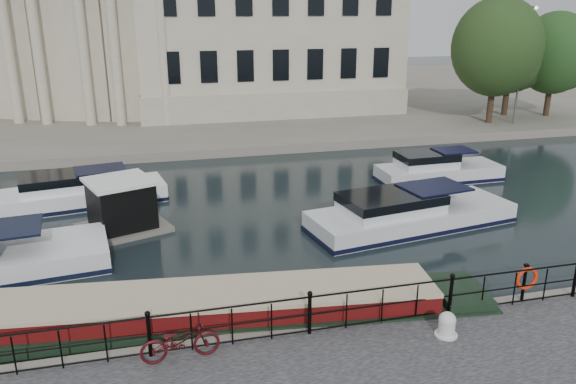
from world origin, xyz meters
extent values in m
plane|color=black|center=(0.00, 0.00, 0.00)|extent=(160.00, 160.00, 0.00)
cube|color=#6B665B|center=(0.00, 39.00, 0.28)|extent=(120.00, 42.00, 0.55)
cylinder|color=black|center=(-4.00, -2.25, 1.10)|extent=(0.10, 0.10, 1.10)
sphere|color=black|center=(-4.00, -2.25, 1.70)|extent=(0.14, 0.14, 0.14)
cylinder|color=black|center=(0.00, -2.25, 1.10)|extent=(0.10, 0.10, 1.10)
sphere|color=black|center=(0.00, -2.25, 1.70)|extent=(0.14, 0.14, 0.14)
cylinder|color=black|center=(4.00, -2.25, 1.10)|extent=(0.10, 0.10, 1.10)
sphere|color=black|center=(4.00, -2.25, 1.70)|extent=(0.14, 0.14, 0.14)
cylinder|color=black|center=(8.00, -2.25, 1.10)|extent=(0.10, 0.10, 1.10)
cylinder|color=black|center=(0.00, -2.25, 1.60)|extent=(24.00, 0.05, 0.05)
cylinder|color=black|center=(0.00, -2.25, 1.10)|extent=(24.00, 0.04, 0.04)
cylinder|color=black|center=(0.00, -2.25, 0.63)|extent=(24.00, 0.04, 0.04)
cube|color=#ADA38C|center=(6.00, 33.00, 7.55)|extent=(20.00, 14.00, 14.00)
cube|color=#9E937F|center=(6.00, 33.00, 1.55)|extent=(20.30, 14.30, 2.00)
cube|color=#ADA38C|center=(-3.33, 29.02, 6.05)|extent=(5.73, 4.06, 11.00)
cylinder|color=#ADA38C|center=(-2.28, 26.16, 5.45)|extent=(0.70, 0.70, 9.80)
cylinder|color=#ADA38C|center=(-5.49, 26.87, 5.45)|extent=(0.70, 0.70, 9.80)
cube|color=#ADA38C|center=(-8.29, 30.44, 6.05)|extent=(5.90, 4.56, 11.00)
cylinder|color=#ADA38C|center=(-7.59, 27.47, 5.45)|extent=(0.70, 0.70, 9.80)
cylinder|color=#ADA38C|center=(-10.69, 28.56, 5.45)|extent=(0.70, 0.70, 9.80)
cube|color=#ADA38C|center=(-13.04, 32.44, 6.05)|extent=(5.99, 4.99, 11.00)
cylinder|color=#ADA38C|center=(-12.70, 29.41, 5.45)|extent=(0.70, 0.70, 9.80)
cylinder|color=#59595B|center=(22.00, 20.50, 4.55)|extent=(0.16, 0.16, 8.00)
sphere|color=#FFF2CC|center=(22.00, 19.65, 8.50)|extent=(0.24, 0.24, 0.24)
imported|color=#3F0B10|center=(-3.30, -2.56, 1.05)|extent=(1.93, 0.77, 0.99)
cylinder|color=silver|center=(3.38, -3.20, 0.77)|extent=(0.42, 0.42, 0.44)
sphere|color=silver|center=(3.38, -3.20, 0.99)|extent=(0.44, 0.44, 0.44)
cylinder|color=silver|center=(3.38, -3.20, 0.57)|extent=(0.59, 0.59, 0.04)
cylinder|color=black|center=(6.41, -2.10, 1.11)|extent=(0.09, 0.09, 1.11)
cube|color=black|center=(6.41, -2.10, 1.66)|extent=(0.11, 0.11, 0.07)
torus|color=red|center=(6.41, -2.18, 1.29)|extent=(0.70, 0.11, 0.70)
cube|color=black|center=(-2.89, -0.57, 0.10)|extent=(17.16, 4.17, 1.02)
cube|color=#500B0B|center=(-2.89, -0.57, 0.75)|extent=(13.74, 3.45, 0.79)
cube|color=tan|center=(-2.89, -0.57, 1.15)|extent=(13.75, 3.52, 0.11)
cube|color=#6B665B|center=(-4.93, 7.71, 0.05)|extent=(4.02, 3.70, 0.27)
cube|color=black|center=(-4.93, 7.71, 1.10)|extent=(2.81, 2.81, 1.97)
cube|color=white|center=(-4.93, 7.71, 2.05)|extent=(3.09, 3.09, 0.13)
cube|color=silver|center=(6.53, 5.24, 0.20)|extent=(8.92, 4.14, 1.20)
cube|color=black|center=(6.53, 5.24, 0.12)|extent=(9.01, 4.19, 0.18)
cube|color=silver|center=(5.51, 5.07, 1.05)|extent=(4.18, 2.89, 0.90)
cube|color=black|center=(7.54, 5.40, 1.55)|extent=(2.86, 2.35, 0.08)
cube|color=white|center=(-6.78, 11.38, 0.20)|extent=(7.57, 3.59, 1.20)
cube|color=black|center=(-6.78, 11.38, 0.12)|extent=(7.64, 3.63, 0.18)
cube|color=white|center=(-7.64, 11.23, 1.05)|extent=(3.55, 2.49, 0.90)
cube|color=black|center=(-5.92, 11.53, 1.55)|extent=(2.43, 2.03, 0.08)
cube|color=silver|center=(10.76, 10.75, 0.20)|extent=(6.42, 2.29, 1.20)
cube|color=black|center=(10.76, 10.75, 0.12)|extent=(6.48, 2.32, 0.18)
cube|color=silver|center=(10.00, 10.74, 1.05)|extent=(2.90, 1.84, 0.90)
cube|color=black|center=(11.53, 10.77, 1.55)|extent=(1.94, 1.56, 0.08)
cylinder|color=black|center=(20.43, 21.23, 1.99)|extent=(0.44, 0.44, 2.88)
ellipsoid|color=#1D3711|center=(20.43, 21.23, 5.90)|extent=(6.25, 6.25, 6.91)
sphere|color=#1D3711|center=(21.03, 20.83, 5.07)|extent=(4.61, 4.61, 4.61)
cylinder|color=black|center=(23.36, 23.65, 1.83)|extent=(0.44, 0.44, 2.56)
ellipsoid|color=black|center=(23.36, 23.65, 5.30)|extent=(5.56, 5.56, 6.14)
sphere|color=black|center=(23.96, 23.25, 4.57)|extent=(4.09, 4.09, 4.09)
cylinder|color=black|center=(26.28, 22.54, 1.82)|extent=(0.44, 0.44, 2.54)
ellipsoid|color=#193D13|center=(26.28, 22.54, 5.28)|extent=(5.53, 5.53, 6.11)
sphere|color=#193D13|center=(26.88, 22.14, 4.55)|extent=(4.07, 4.07, 4.07)
camera|label=1|loc=(-3.63, -14.36, 8.59)|focal=35.00mm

